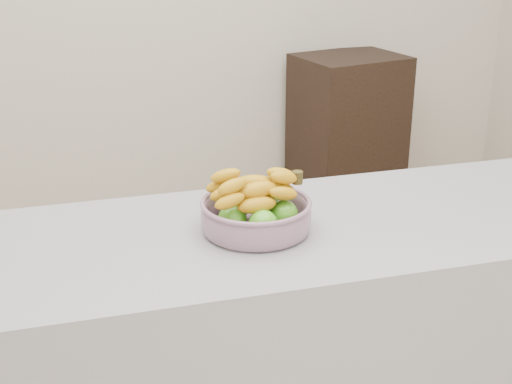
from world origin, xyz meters
TOP-DOWN VIEW (x-y plane):
  - counter at (0.00, -0.07)m, footprint 2.00×0.60m
  - cabinet at (1.00, 1.78)m, footprint 0.59×0.52m
  - fruit_bowl at (-0.02, -0.07)m, footprint 0.27×0.27m

SIDE VIEW (x-z plane):
  - counter at x=0.00m, z-range 0.00..0.90m
  - cabinet at x=1.00m, z-range 0.00..0.93m
  - fruit_bowl at x=-0.02m, z-range 0.88..1.02m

